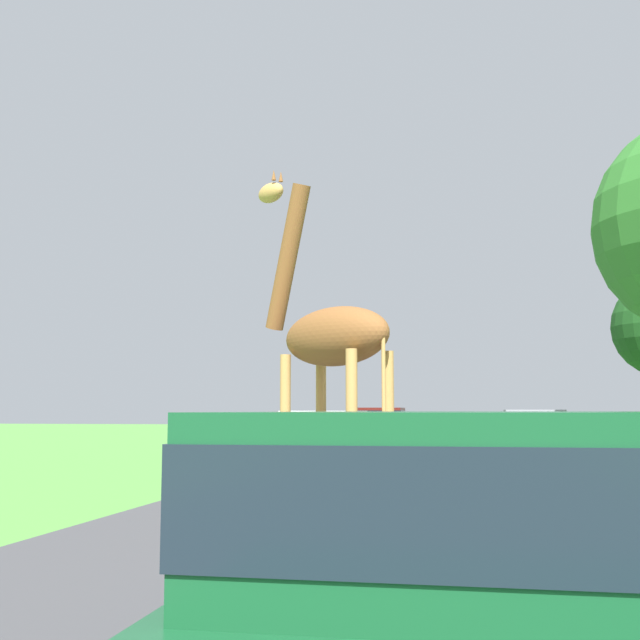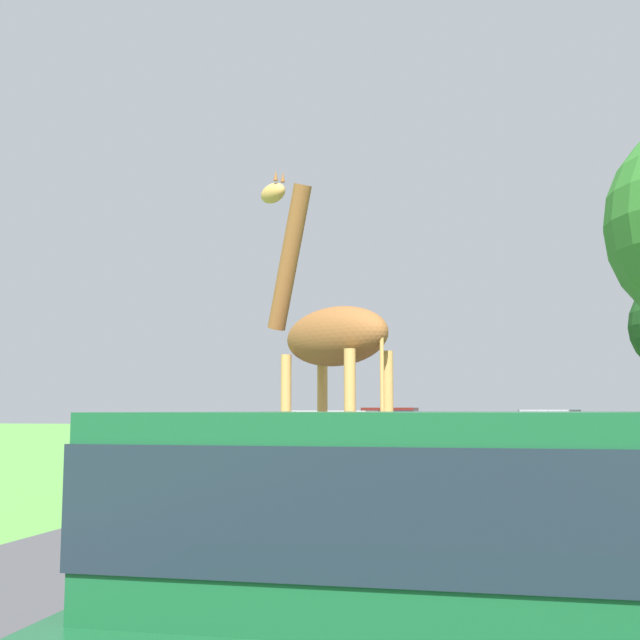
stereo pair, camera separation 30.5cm
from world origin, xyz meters
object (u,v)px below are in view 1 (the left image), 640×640
(giraffe_near_road, at_px, (329,337))
(car_queue_right, at_px, (534,432))
(car_lead_maroon, at_px, (497,603))
(car_far_ahead, at_px, (325,439))
(car_verge_right, at_px, (378,431))

(giraffe_near_road, distance_m, car_queue_right, 14.89)
(car_lead_maroon, distance_m, car_far_ahead, 15.86)
(car_queue_right, xyz_separation_m, car_far_ahead, (-5.18, -6.60, -0.01))
(car_lead_maroon, relative_size, car_verge_right, 1.15)
(car_queue_right, distance_m, car_verge_right, 4.69)
(giraffe_near_road, bearing_deg, car_lead_maroon, -125.48)
(giraffe_near_road, xyz_separation_m, car_lead_maroon, (1.98, -7.75, -1.65))
(car_lead_maroon, distance_m, car_queue_right, 22.15)
(car_lead_maroon, xyz_separation_m, car_verge_right, (-2.94, 21.68, 0.03))
(giraffe_near_road, relative_size, car_queue_right, 1.14)
(car_far_ahead, bearing_deg, giraffe_near_road, -79.21)
(giraffe_near_road, relative_size, car_far_ahead, 1.20)
(car_far_ahead, xyz_separation_m, car_verge_right, (0.51, 6.20, 0.03))
(car_lead_maroon, xyz_separation_m, car_queue_right, (1.73, 22.08, 0.01))
(car_far_ahead, relative_size, car_verge_right, 1.06)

